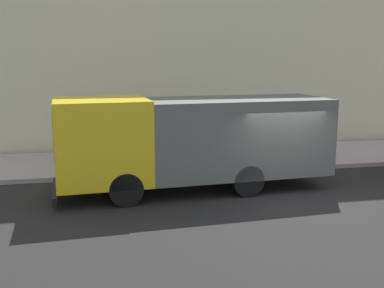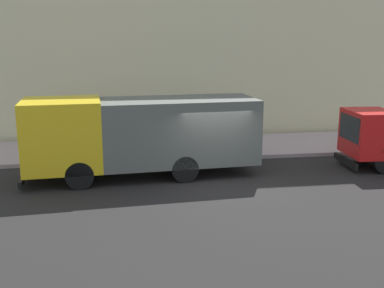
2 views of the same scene
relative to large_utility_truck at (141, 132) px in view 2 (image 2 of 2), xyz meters
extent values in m
plane|color=black|center=(-1.26, -2.60, -1.64)|extent=(80.00, 80.00, 0.00)
cube|color=#B19FA0|center=(3.93, -2.60, -1.56)|extent=(4.38, 30.00, 0.16)
cube|color=beige|center=(6.62, -2.60, 4.35)|extent=(0.50, 30.00, 11.97)
cube|color=yellow|center=(-0.20, 2.75, 0.05)|extent=(2.68, 2.83, 2.43)
cube|color=black|center=(-0.29, 4.06, 0.35)|extent=(2.09, 0.21, 1.36)
cube|color=#585D57|center=(0.10, -1.38, 0.01)|extent=(2.89, 5.81, 2.35)
cube|color=black|center=(-0.30, 4.14, -1.38)|extent=(2.40, 0.29, 0.24)
cylinder|color=black|center=(-1.25, 2.14, -1.16)|extent=(0.37, 0.98, 0.96)
cylinder|color=black|center=(0.93, 2.30, -1.16)|extent=(0.37, 0.98, 0.96)
cylinder|color=black|center=(-0.99, -1.46, -1.16)|extent=(0.37, 0.98, 0.96)
cylinder|color=black|center=(1.19, -1.30, -1.16)|extent=(0.37, 0.98, 0.96)
cube|color=red|center=(-0.16, -8.81, -0.25)|extent=(2.12, 1.71, 1.75)
cube|color=black|center=(-0.13, -8.02, -0.04)|extent=(1.72, 0.14, 0.98)
cube|color=black|center=(-0.12, -7.94, -1.36)|extent=(1.97, 0.21, 0.24)
cylinder|color=black|center=(0.70, -9.17, -1.12)|extent=(0.35, 1.04, 1.03)
cylinder|color=black|center=(2.56, 0.81, -1.09)|extent=(0.25, 0.25, 0.78)
cylinder|color=#254C95|center=(2.56, 0.81, -0.42)|extent=(0.34, 0.34, 0.56)
sphere|color=#9A6C4A|center=(2.56, 0.81, -0.03)|extent=(0.21, 0.21, 0.21)
cylinder|color=#3E3550|center=(5.24, 2.67, -1.06)|extent=(0.41, 0.41, 0.83)
cylinder|color=#21222E|center=(5.24, 2.67, -0.35)|extent=(0.54, 0.54, 0.60)
sphere|color=brown|center=(5.24, 2.67, 0.07)|extent=(0.24, 0.24, 0.24)
cylinder|color=#4D2F56|center=(3.36, 3.91, -1.09)|extent=(0.27, 0.27, 0.79)
cylinder|color=maroon|center=(3.36, 3.91, -0.42)|extent=(0.36, 0.36, 0.55)
sphere|color=brown|center=(3.36, 3.91, -0.04)|extent=(0.21, 0.21, 0.21)
cone|color=orange|center=(2.69, 4.15, -1.20)|extent=(0.39, 0.39, 0.55)
cylinder|color=#4C5156|center=(2.12, -1.35, -0.28)|extent=(0.08, 0.08, 2.39)
cube|color=blue|center=(2.12, -1.33, 0.66)|extent=(0.44, 0.03, 0.36)
camera|label=1|loc=(-14.04, 2.77, 2.48)|focal=44.34mm
camera|label=2|loc=(-16.71, 0.61, 3.36)|focal=43.68mm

